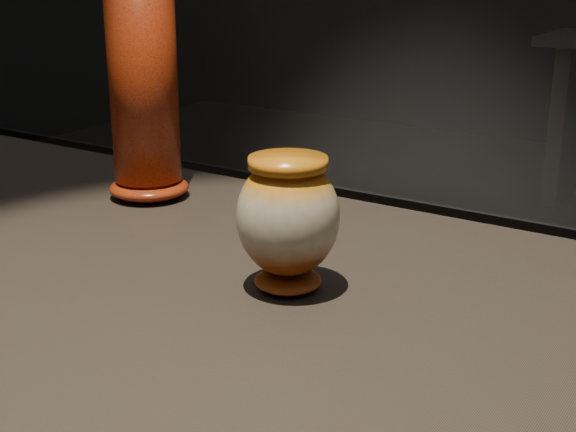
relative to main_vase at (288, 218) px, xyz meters
The scene contains 2 objects.
main_vase is the anchor object (origin of this frame).
tall_vase 0.48m from the main_vase, 154.31° to the left, with size 0.17×0.17×0.43m.
Camera 1 is at (0.69, -0.76, 1.30)m, focal length 50.00 mm.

